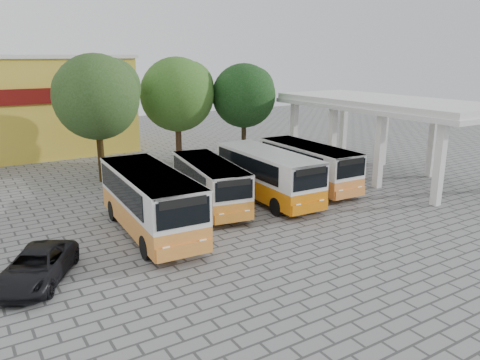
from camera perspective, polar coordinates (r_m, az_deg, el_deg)
ground at (r=25.00m, az=7.28°, el=-4.47°), size 90.00×90.00×0.00m
terminal_shelter at (r=34.00m, az=17.21°, el=8.66°), size 6.80×15.80×5.40m
shophouse_block at (r=44.51m, az=-26.91°, el=8.10°), size 20.40×10.40×8.30m
bus_far_left at (r=22.40m, az=-10.91°, el=-2.21°), size 3.02×8.55×3.04m
bus_centre_left at (r=25.88m, az=-3.72°, el=-0.18°), size 3.35×7.56×2.62m
bus_centre_right at (r=27.21m, az=3.36°, el=0.94°), size 2.76×8.14×2.90m
bus_far_right at (r=29.96m, az=8.34°, el=1.98°), size 2.61×7.79×2.78m
tree_left at (r=32.12m, az=-17.02°, el=9.98°), size 5.83×5.55×8.43m
tree_middle at (r=36.12m, az=-7.61°, el=10.59°), size 5.84×5.57×8.18m
tree_right at (r=37.11m, az=0.54°, el=10.49°), size 5.22×4.98×7.69m
parked_car at (r=19.35m, az=-23.59°, el=-9.68°), size 4.00×4.84×1.23m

